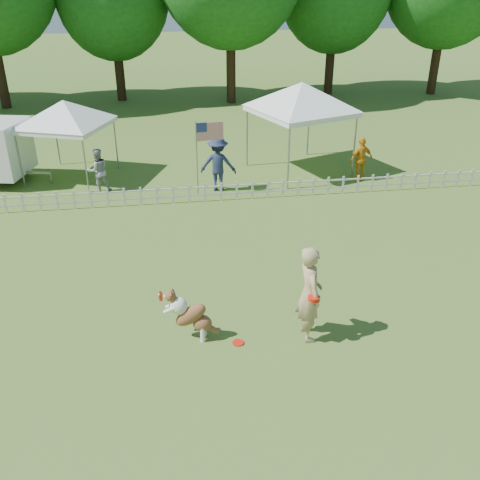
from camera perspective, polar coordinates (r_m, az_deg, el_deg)
The scene contains 12 objects.
ground at distance 10.87m, azimuth -1.50°, elevation -10.14°, with size 120.00×120.00×0.00m, color #3F6620.
picket_fence at distance 16.85m, azimuth -4.57°, elevation 5.02°, with size 22.00×0.08×0.60m, color silver, non-canonical shape.
handler at distance 10.38m, azimuth 7.43°, elevation -5.67°, with size 0.73×0.48×1.99m, color tan.
dog at distance 10.54m, azimuth -5.19°, elevation -7.99°, with size 1.04×0.35×1.07m, color brown, non-canonical shape.
frisbee_on_turf at distance 10.66m, azimuth -0.20°, elevation -10.90°, with size 0.23×0.23×0.02m, color red.
canopy_tent_left at distance 19.51m, azimuth -17.82°, elevation 10.05°, with size 2.56×2.56×2.64m, color white, non-canonical shape.
canopy_tent_right at distance 19.38m, azimuth 6.42°, elevation 11.71°, with size 2.98×2.98×3.08m, color white, non-canonical shape.
flag_pole at distance 17.02m, azimuth -4.62°, elevation 8.52°, with size 0.93×0.10×2.43m, color gray, non-canonical shape.
spectator_a at distance 18.10m, azimuth -14.91°, elevation 7.19°, with size 0.71×0.55×1.45m, color #9C9CA1.
spectator_b at distance 17.58m, azimuth -2.35°, elevation 8.13°, with size 1.17×0.67×1.81m, color #242B4C.
spectator_c at distance 18.96m, azimuth 12.78°, elevation 8.42°, with size 0.89×0.37×1.51m, color orange.
tree_center_left at distance 31.23m, azimuth -13.38°, elevation 23.17°, with size 6.00×6.00×9.80m, color #174C15, non-canonical shape.
Camera 1 is at (-1.03, -8.62, 6.53)m, focal length 40.00 mm.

